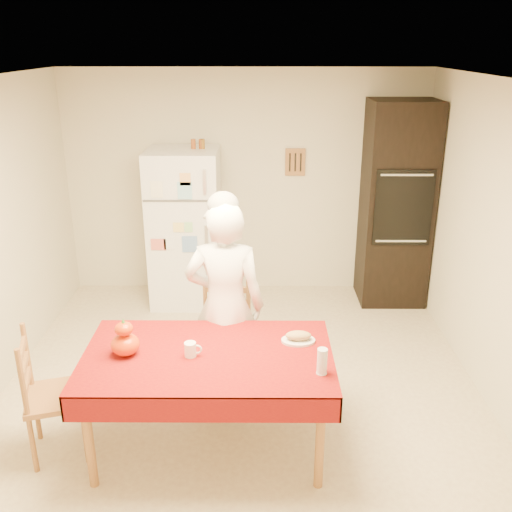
{
  "coord_description": "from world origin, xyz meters",
  "views": [
    {
      "loc": [
        0.15,
        -4.01,
        2.76
      ],
      "look_at": [
        0.13,
        0.2,
        1.16
      ],
      "focal_mm": 40.0,
      "sensor_mm": 36.0,
      "label": 1
    }
  ],
  "objects_px": {
    "pumpkin_lower": "(125,345)",
    "bread_plate": "(298,341)",
    "wine_glass": "(322,361)",
    "seated_woman": "(225,306)",
    "chair_far": "(226,331)",
    "coffee_mug": "(190,349)",
    "dining_table": "(208,363)",
    "refrigerator": "(185,228)",
    "oven_cabinet": "(396,205)",
    "chair_left": "(45,391)"
  },
  "relations": [
    {
      "from": "pumpkin_lower",
      "to": "bread_plate",
      "type": "xyz_separation_m",
      "value": [
        1.18,
        0.17,
        -0.06
      ]
    },
    {
      "from": "pumpkin_lower",
      "to": "wine_glass",
      "type": "distance_m",
      "value": 1.33
    },
    {
      "from": "seated_woman",
      "to": "bread_plate",
      "type": "bearing_deg",
      "value": 147.29
    },
    {
      "from": "chair_far",
      "to": "coffee_mug",
      "type": "bearing_deg",
      "value": -99.02
    },
    {
      "from": "dining_table",
      "to": "chair_far",
      "type": "distance_m",
      "value": 0.82
    },
    {
      "from": "seated_woman",
      "to": "refrigerator",
      "type": "bearing_deg",
      "value": -70.68
    },
    {
      "from": "oven_cabinet",
      "to": "chair_far",
      "type": "height_order",
      "value": "oven_cabinet"
    },
    {
      "from": "dining_table",
      "to": "chair_left",
      "type": "bearing_deg",
      "value": -176.92
    },
    {
      "from": "wine_glass",
      "to": "bread_plate",
      "type": "bearing_deg",
      "value": 106.79
    },
    {
      "from": "oven_cabinet",
      "to": "bread_plate",
      "type": "height_order",
      "value": "oven_cabinet"
    },
    {
      "from": "bread_plate",
      "to": "wine_glass",
      "type": "bearing_deg",
      "value": -73.21
    },
    {
      "from": "chair_far",
      "to": "seated_woman",
      "type": "bearing_deg",
      "value": -82.34
    },
    {
      "from": "wine_glass",
      "to": "bread_plate",
      "type": "relative_size",
      "value": 0.73
    },
    {
      "from": "coffee_mug",
      "to": "wine_glass",
      "type": "relative_size",
      "value": 0.57
    },
    {
      "from": "chair_left",
      "to": "coffee_mug",
      "type": "distance_m",
      "value": 1.05
    },
    {
      "from": "dining_table",
      "to": "pumpkin_lower",
      "type": "xyz_separation_m",
      "value": [
        -0.55,
        0.0,
        0.14
      ]
    },
    {
      "from": "dining_table",
      "to": "seated_woman",
      "type": "xyz_separation_m",
      "value": [
        0.09,
        0.57,
        0.15
      ]
    },
    {
      "from": "chair_left",
      "to": "pumpkin_lower",
      "type": "distance_m",
      "value": 0.65
    },
    {
      "from": "chair_far",
      "to": "chair_left",
      "type": "relative_size",
      "value": 1.0
    },
    {
      "from": "chair_far",
      "to": "bread_plate",
      "type": "distance_m",
      "value": 0.87
    },
    {
      "from": "seated_woman",
      "to": "bread_plate",
      "type": "xyz_separation_m",
      "value": [
        0.54,
        -0.4,
        -0.07
      ]
    },
    {
      "from": "dining_table",
      "to": "wine_glass",
      "type": "height_order",
      "value": "wine_glass"
    },
    {
      "from": "oven_cabinet",
      "to": "pumpkin_lower",
      "type": "xyz_separation_m",
      "value": [
        -2.38,
        -2.56,
        -0.27
      ]
    },
    {
      "from": "refrigerator",
      "to": "chair_left",
      "type": "distance_m",
      "value": 2.68
    },
    {
      "from": "seated_woman",
      "to": "wine_glass",
      "type": "xyz_separation_m",
      "value": [
        0.66,
        -0.8,
        0.0
      ]
    },
    {
      "from": "refrigerator",
      "to": "seated_woman",
      "type": "xyz_separation_m",
      "value": [
        0.54,
        -1.94,
        -0.0
      ]
    },
    {
      "from": "bread_plate",
      "to": "chair_far",
      "type": "bearing_deg",
      "value": 131.61
    },
    {
      "from": "oven_cabinet",
      "to": "refrigerator",
      "type": "bearing_deg",
      "value": -178.82
    },
    {
      "from": "refrigerator",
      "to": "bread_plate",
      "type": "xyz_separation_m",
      "value": [
        1.08,
        -2.34,
        -0.08
      ]
    },
    {
      "from": "oven_cabinet",
      "to": "pumpkin_lower",
      "type": "height_order",
      "value": "oven_cabinet"
    },
    {
      "from": "coffee_mug",
      "to": "bread_plate",
      "type": "bearing_deg",
      "value": 14.92
    },
    {
      "from": "oven_cabinet",
      "to": "wine_glass",
      "type": "bearing_deg",
      "value": -111.11
    },
    {
      "from": "dining_table",
      "to": "chair_left",
      "type": "distance_m",
      "value": 1.13
    },
    {
      "from": "dining_table",
      "to": "pumpkin_lower",
      "type": "height_order",
      "value": "pumpkin_lower"
    },
    {
      "from": "oven_cabinet",
      "to": "bread_plate",
      "type": "bearing_deg",
      "value": -116.74
    },
    {
      "from": "chair_left",
      "to": "bread_plate",
      "type": "bearing_deg",
      "value": -98.58
    },
    {
      "from": "chair_left",
      "to": "coffee_mug",
      "type": "relative_size",
      "value": 9.5
    },
    {
      "from": "seated_woman",
      "to": "coffee_mug",
      "type": "distance_m",
      "value": 0.63
    },
    {
      "from": "chair_far",
      "to": "seated_woman",
      "type": "relative_size",
      "value": 0.56
    },
    {
      "from": "dining_table",
      "to": "chair_left",
      "type": "height_order",
      "value": "chair_left"
    },
    {
      "from": "dining_table",
      "to": "oven_cabinet",
      "type": "bearing_deg",
      "value": 54.46
    },
    {
      "from": "chair_far",
      "to": "seated_woman",
      "type": "height_order",
      "value": "seated_woman"
    },
    {
      "from": "chair_left",
      "to": "bread_plate",
      "type": "relative_size",
      "value": 3.96
    },
    {
      "from": "refrigerator",
      "to": "dining_table",
      "type": "distance_m",
      "value": 2.56
    },
    {
      "from": "wine_glass",
      "to": "bread_plate",
      "type": "distance_m",
      "value": 0.43
    },
    {
      "from": "dining_table",
      "to": "coffee_mug",
      "type": "height_order",
      "value": "coffee_mug"
    },
    {
      "from": "chair_left",
      "to": "pumpkin_lower",
      "type": "height_order",
      "value": "chair_left"
    },
    {
      "from": "chair_far",
      "to": "chair_left",
      "type": "xyz_separation_m",
      "value": [
        -1.19,
        -0.86,
        0.0
      ]
    },
    {
      "from": "chair_left",
      "to": "wine_glass",
      "type": "xyz_separation_m",
      "value": [
        1.87,
        -0.17,
        0.34
      ]
    },
    {
      "from": "bread_plate",
      "to": "coffee_mug",
      "type": "bearing_deg",
      "value": -165.08
    }
  ]
}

